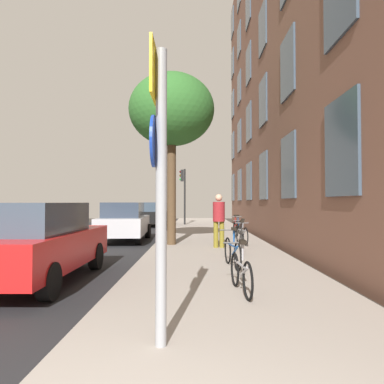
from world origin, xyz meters
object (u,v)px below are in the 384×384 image
(bicycle_4, at_px, (236,229))
(pedestrian_0, at_px, (219,217))
(tree_near, at_px, (172,111))
(car_1, at_px, (124,221))
(bicycle_3, at_px, (242,234))
(car_2, at_px, (156,214))
(bicycle_5, at_px, (237,226))
(car_0, at_px, (38,242))
(bicycle_2, at_px, (242,240))
(bicycle_1, at_px, (233,252))
(traffic_light, at_px, (183,186))
(sign_post, at_px, (159,168))
(bicycle_0, at_px, (241,272))

(bicycle_4, distance_m, pedestrian_0, 3.64)
(tree_near, distance_m, car_1, 5.08)
(bicycle_3, relative_size, car_1, 0.37)
(car_1, distance_m, car_2, 9.55)
(bicycle_5, distance_m, car_0, 12.00)
(bicycle_2, xyz_separation_m, car_1, (-4.35, 4.34, 0.34))
(car_2, bearing_deg, tree_near, -81.26)
(bicycle_1, xyz_separation_m, bicycle_3, (0.84, 4.80, -0.01))
(traffic_light, bearing_deg, sign_post, -88.95)
(bicycle_1, bearing_deg, pedestrian_0, 91.07)
(sign_post, distance_m, pedestrian_0, 8.55)
(sign_post, bearing_deg, bicycle_0, 62.94)
(sign_post, height_order, traffic_light, traffic_light)
(bicycle_2, bearing_deg, bicycle_0, -97.56)
(sign_post, height_order, tree_near, tree_near)
(sign_post, xyz_separation_m, bicycle_2, (1.80, 7.07, -1.51))
(sign_post, bearing_deg, tree_near, 92.77)
(sign_post, distance_m, car_0, 4.65)
(car_1, relative_size, car_2, 1.07)
(car_2, bearing_deg, pedestrian_0, -74.66)
(bicycle_1, distance_m, pedestrian_0, 3.80)
(car_2, bearing_deg, traffic_light, 6.30)
(traffic_light, xyz_separation_m, bicycle_4, (2.54, -9.29, -2.21))
(car_2, bearing_deg, car_0, -91.85)
(tree_near, relative_size, bicycle_1, 3.63)
(sign_post, relative_size, car_0, 0.72)
(pedestrian_0, distance_m, car_2, 13.01)
(bicycle_3, relative_size, car_0, 0.37)
(tree_near, bearing_deg, car_0, -112.10)
(bicycle_0, distance_m, bicycle_3, 7.26)
(bicycle_0, xyz_separation_m, car_1, (-3.71, 9.14, 0.38))
(bicycle_0, distance_m, bicycle_4, 9.65)
(traffic_light, height_order, car_2, traffic_light)
(traffic_light, xyz_separation_m, car_0, (-2.42, -17.64, -1.88))
(car_2, bearing_deg, bicycle_1, -77.84)
(traffic_light, bearing_deg, bicycle_0, -85.31)
(sign_post, height_order, car_1, sign_post)
(bicycle_4, bearing_deg, bicycle_2, -94.17)
(tree_near, distance_m, bicycle_0, 8.51)
(car_0, bearing_deg, bicycle_1, 15.76)
(pedestrian_0, bearing_deg, car_0, -129.28)
(bicycle_0, bearing_deg, bicycle_3, 82.52)
(bicycle_0, bearing_deg, bicycle_1, 87.44)
(bicycle_4, height_order, bicycle_5, bicycle_4)
(bicycle_2, bearing_deg, bicycle_4, 85.83)
(bicycle_0, height_order, car_0, car_0)
(bicycle_0, relative_size, bicycle_2, 0.90)
(tree_near, xyz_separation_m, car_0, (-2.35, -5.80, -4.12))
(bicycle_3, bearing_deg, traffic_light, 102.05)
(bicycle_5, height_order, car_0, car_0)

